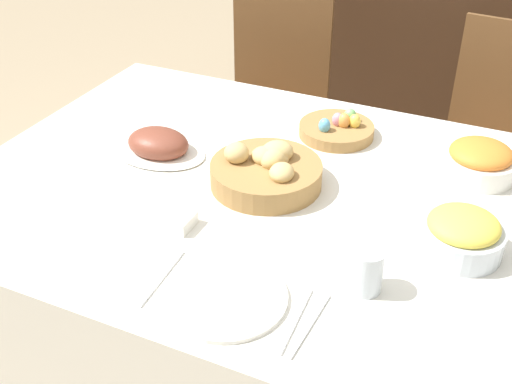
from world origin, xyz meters
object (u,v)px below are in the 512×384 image
object	(u,v)px
sideboard	(399,60)
drinking_cup	(366,270)
carrot_bowl	(480,161)
chair_far_right	(495,148)
spoon	(310,325)
egg_basket	(337,129)
knife	(295,320)
bread_basket	(267,171)
pineapple_bowl	(462,234)
chair_far_left	(270,104)
dinner_plate	(226,297)
butter_dish	(170,218)
ham_platter	(158,145)
fork	(162,278)

from	to	relation	value
sideboard	drinking_cup	distance (m)	2.07
carrot_bowl	drinking_cup	size ratio (longest dim) A/B	1.94
chair_far_right	spoon	size ratio (longest dim) A/B	4.95
egg_basket	carrot_bowl	world-z (taller)	carrot_bowl
egg_basket	knife	size ratio (longest dim) A/B	1.15
chair_far_right	bread_basket	xyz separation A→B (m)	(-0.51, -0.93, 0.29)
spoon	pineapple_bowl	bearing A→B (deg)	61.13
egg_basket	drinking_cup	world-z (taller)	drinking_cup
chair_far_left	knife	bearing A→B (deg)	-67.37
dinner_plate	drinking_cup	size ratio (longest dim) A/B	2.56
spoon	drinking_cup	xyz separation A→B (m)	(0.07, 0.15, 0.05)
chair_far_right	carrot_bowl	distance (m)	0.72
sideboard	drinking_cup	world-z (taller)	sideboard
drinking_cup	butter_dish	xyz separation A→B (m)	(-0.49, 0.03, -0.03)
sideboard	spoon	world-z (taller)	sideboard
ham_platter	fork	world-z (taller)	ham_platter
egg_basket	pineapple_bowl	bearing A→B (deg)	-44.09
chair_far_left	fork	bearing A→B (deg)	-78.68
chair_far_right	knife	bearing A→B (deg)	-94.34
chair_far_left	chair_far_right	xyz separation A→B (m)	(0.90, -0.00, 0.00)
drinking_cup	chair_far_right	bearing A→B (deg)	82.71
spoon	drinking_cup	world-z (taller)	drinking_cup
egg_basket	butter_dish	xyz separation A→B (m)	(-0.22, -0.59, -0.01)
chair_far_left	ham_platter	xyz separation A→B (m)	(0.05, -0.91, 0.27)
carrot_bowl	spoon	world-z (taller)	carrot_bowl
knife	fork	bearing A→B (deg)	177.11
butter_dish	carrot_bowl	bearing A→B (deg)	40.14
drinking_cup	ham_platter	bearing A→B (deg)	155.79
dinner_plate	chair_far_right	bearing A→B (deg)	73.54
chair_far_right	bread_basket	bearing A→B (deg)	-112.46
knife	spoon	world-z (taller)	same
chair_far_left	dinner_plate	xyz separation A→B (m)	(0.49, -1.37, 0.25)
pineapple_bowl	butter_dish	size ratio (longest dim) A/B	1.62
chair_far_right	sideboard	bearing A→B (deg)	130.91
chair_far_right	drinking_cup	world-z (taller)	chair_far_right
carrot_bowl	drinking_cup	distance (m)	0.58
egg_basket	fork	distance (m)	0.78
drinking_cup	sideboard	bearing A→B (deg)	101.04
dinner_plate	fork	size ratio (longest dim) A/B	1.33
chair_far_right	ham_platter	distance (m)	1.27
chair_far_left	carrot_bowl	distance (m)	1.14
sideboard	fork	xyz separation A→B (m)	(-0.01, -2.15, 0.28)
pineapple_bowl	dinner_plate	size ratio (longest dim) A/B	0.73
pineapple_bowl	drinking_cup	distance (m)	0.26
chair_far_left	butter_dish	bearing A→B (deg)	-80.59
pineapple_bowl	spoon	xyz separation A→B (m)	(-0.22, -0.36, -0.05)
sideboard	pineapple_bowl	size ratio (longest dim) A/B	7.59
bread_basket	butter_dish	size ratio (longest dim) A/B	2.51
bread_basket	fork	bearing A→B (deg)	-96.65
chair_far_right	dinner_plate	xyz separation A→B (m)	(-0.40, -1.37, 0.25)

